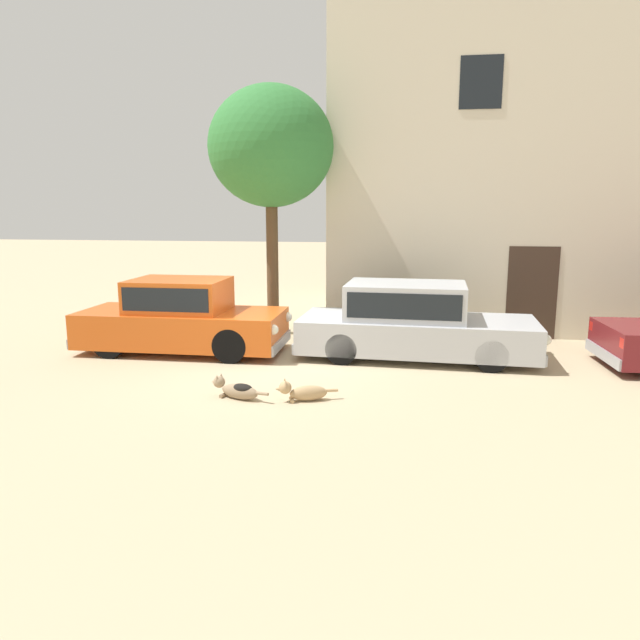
% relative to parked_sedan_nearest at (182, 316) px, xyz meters
% --- Properties ---
extents(ground_plane, '(80.00, 80.00, 0.00)m').
position_rel_parked_sedan_nearest_xyz_m(ground_plane, '(2.05, -1.00, -0.74)').
color(ground_plane, tan).
extents(parked_sedan_nearest, '(4.30, 1.71, 1.51)m').
position_rel_parked_sedan_nearest_xyz_m(parked_sedan_nearest, '(0.00, 0.00, 0.00)').
color(parked_sedan_nearest, '#D15619').
rests_on(parked_sedan_nearest, ground_plane).
extents(parked_sedan_second, '(4.82, 2.04, 1.49)m').
position_rel_parked_sedan_nearest_xyz_m(parked_sedan_second, '(4.71, 0.20, 0.01)').
color(parked_sedan_second, '#B2B5BA').
rests_on(parked_sedan_second, ground_plane).
extents(apartment_block, '(13.41, 6.43, 8.28)m').
position_rel_parked_sedan_nearest_xyz_m(apartment_block, '(9.39, 5.53, 3.40)').
color(apartment_block, beige).
rests_on(apartment_block, ground_plane).
extents(stray_dog_spotted, '(1.03, 0.42, 0.35)m').
position_rel_parked_sedan_nearest_xyz_m(stray_dog_spotted, '(1.99, -2.83, -0.59)').
color(stray_dog_spotted, '#997F60').
rests_on(stray_dog_spotted, ground_plane).
extents(stray_dog_tan, '(0.96, 0.41, 0.36)m').
position_rel_parked_sedan_nearest_xyz_m(stray_dog_tan, '(3.03, -2.79, -0.59)').
color(stray_dog_tan, tan).
rests_on(stray_dog_tan, ground_plane).
extents(acacia_tree_left, '(2.84, 2.55, 5.65)m').
position_rel_parked_sedan_nearest_xyz_m(acacia_tree_left, '(1.47, 2.01, 3.52)').
color(acacia_tree_left, brown).
rests_on(acacia_tree_left, ground_plane).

